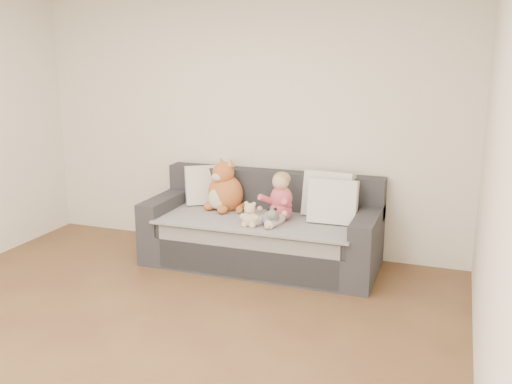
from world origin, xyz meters
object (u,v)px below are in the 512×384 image
toddler (279,200)px  sippy_cup (247,215)px  teddy_bear (250,216)px  plush_cat (225,190)px  sofa (263,232)px

toddler → sippy_cup: size_ratio=3.94×
teddy_bear → toddler: bearing=53.9°
plush_cat → sippy_cup: (0.35, -0.31, -0.14)m
sofa → teddy_bear: sofa is taller
toddler → plush_cat: plush_cat is taller
toddler → plush_cat: (-0.61, 0.17, 0.01)m
sippy_cup → teddy_bear: bearing=-59.6°
sofa → toddler: size_ratio=4.67×
plush_cat → toddler: bearing=5.4°
teddy_bear → sippy_cup: teddy_bear is taller
plush_cat → sofa: bearing=10.9°
sofa → teddy_bear: size_ratio=9.51×
sofa → teddy_bear: (0.00, -0.36, 0.26)m
toddler → teddy_bear: 0.34m
toddler → sippy_cup: toddler is taller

